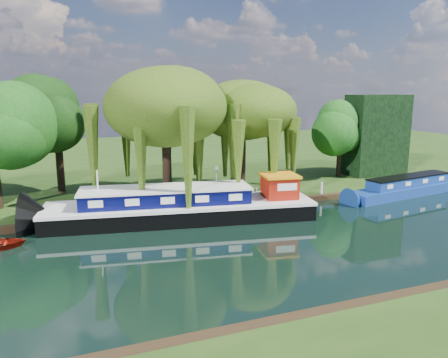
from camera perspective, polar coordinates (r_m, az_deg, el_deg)
name	(u,v)px	position (r m, az deg, el deg)	size (l,w,h in m)	color
ground	(271,246)	(25.83, 6.15, -8.69)	(120.00, 120.00, 0.00)	black
far_bank	(150,158)	(57.27, -9.60, 2.67)	(120.00, 52.00, 0.45)	#1D390F
dutch_barge	(183,207)	(30.48, -5.32, -3.60)	(18.86, 7.18, 3.89)	black
narrowboat	(408,188)	(40.83, 22.92, -1.03)	(12.80, 3.99, 1.84)	navy
white_cruiser	(380,197)	(39.26, 19.68, -2.25)	(2.07, 2.40, 1.26)	silver
willow_left	(165,108)	(33.61, -7.66, 9.15)	(8.17, 8.17, 9.79)	black
willow_right	(242,119)	(35.62, 2.34, 7.80)	(6.90, 6.90, 8.41)	black
tree_far_mid	(57,119)	(38.38, -21.03, 7.27)	(5.41, 5.41, 8.85)	black
tree_far_right	(340,132)	(44.40, 14.96, 6.01)	(3.95, 3.95, 6.47)	black
conifer_hedge	(376,135)	(46.83, 19.29, 5.45)	(6.00, 3.00, 8.00)	black
lamppost	(217,173)	(34.68, -0.98, 0.77)	(0.36, 0.36, 2.56)	silver
mooring_posts	(214,198)	(32.73, -1.34, -2.52)	(19.16, 0.16, 1.00)	silver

